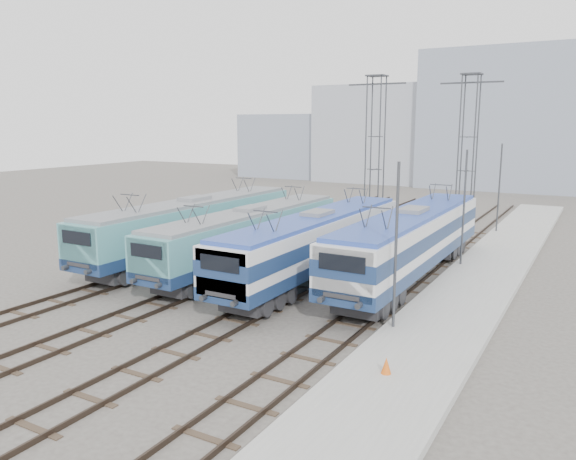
# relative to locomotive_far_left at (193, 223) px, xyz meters

# --- Properties ---
(ground) EXTENTS (160.00, 160.00, 0.00)m
(ground) POSITION_rel_locomotive_far_left_xyz_m (6.75, -8.25, -2.28)
(ground) COLOR #514C47
(platform) EXTENTS (4.00, 70.00, 0.30)m
(platform) POSITION_rel_locomotive_far_left_xyz_m (16.95, -0.25, -2.13)
(platform) COLOR #9E9E99
(platform) RESTS_ON ground
(locomotive_far_left) EXTENTS (2.90, 18.33, 3.45)m
(locomotive_far_left) POSITION_rel_locomotive_far_left_xyz_m (0.00, 0.00, 0.00)
(locomotive_far_left) COLOR navy
(locomotive_far_left) RESTS_ON ground
(locomotive_center_left) EXTENTS (2.72, 17.15, 3.23)m
(locomotive_center_left) POSITION_rel_locomotive_far_left_xyz_m (4.50, -0.49, -0.14)
(locomotive_center_left) COLOR navy
(locomotive_center_left) RESTS_ON ground
(locomotive_center_right) EXTENTS (2.81, 17.74, 3.33)m
(locomotive_center_right) POSITION_rel_locomotive_far_left_xyz_m (9.00, -0.69, -0.01)
(locomotive_center_right) COLOR navy
(locomotive_center_right) RESTS_ON ground
(locomotive_far_right) EXTENTS (2.94, 18.61, 3.50)m
(locomotive_far_right) POSITION_rel_locomotive_far_left_xyz_m (13.50, 1.80, 0.09)
(locomotive_far_right) COLOR navy
(locomotive_far_right) RESTS_ON ground
(catenary_tower_west) EXTENTS (4.50, 1.20, 12.00)m
(catenary_tower_west) POSITION_rel_locomotive_far_left_xyz_m (6.75, 13.75, 4.36)
(catenary_tower_west) COLOR #3F4247
(catenary_tower_west) RESTS_ON ground
(catenary_tower_east) EXTENTS (4.50, 1.20, 12.00)m
(catenary_tower_east) POSITION_rel_locomotive_far_left_xyz_m (13.25, 15.75, 4.36)
(catenary_tower_east) COLOR #3F4247
(catenary_tower_east) RESTS_ON ground
(mast_front) EXTENTS (0.12, 0.12, 7.00)m
(mast_front) POSITION_rel_locomotive_far_left_xyz_m (15.35, -6.25, 1.22)
(mast_front) COLOR #3F4247
(mast_front) RESTS_ON ground
(mast_mid) EXTENTS (0.12, 0.12, 7.00)m
(mast_mid) POSITION_rel_locomotive_far_left_xyz_m (15.35, 5.75, 1.22)
(mast_mid) COLOR #3F4247
(mast_mid) RESTS_ON ground
(mast_rear) EXTENTS (0.12, 0.12, 7.00)m
(mast_rear) POSITION_rel_locomotive_far_left_xyz_m (15.35, 17.75, 1.22)
(mast_rear) COLOR #3F4247
(mast_rear) RESTS_ON ground
(safety_cone) EXTENTS (0.34, 0.34, 0.56)m
(safety_cone) POSITION_rel_locomotive_far_left_xyz_m (16.61, -10.59, -1.70)
(safety_cone) COLOR #DE5C14
(safety_cone) RESTS_ON platform
(building_west) EXTENTS (18.00, 12.00, 14.00)m
(building_west) POSITION_rel_locomotive_far_left_xyz_m (-7.25, 53.75, 4.72)
(building_west) COLOR #989EAA
(building_west) RESTS_ON ground
(building_center) EXTENTS (22.00, 14.00, 18.00)m
(building_center) POSITION_rel_locomotive_far_left_xyz_m (10.75, 53.75, 6.72)
(building_center) COLOR gray
(building_center) RESTS_ON ground
(building_far_west) EXTENTS (14.00, 10.00, 10.00)m
(building_far_west) POSITION_rel_locomotive_far_left_xyz_m (-23.25, 53.75, 2.72)
(building_far_west) COLOR gray
(building_far_west) RESTS_ON ground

